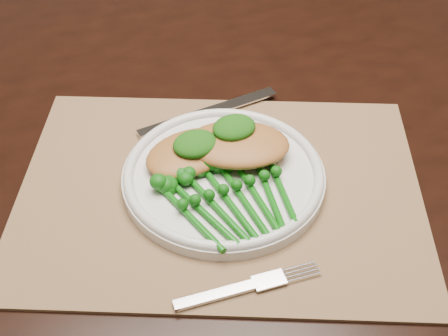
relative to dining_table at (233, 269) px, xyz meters
name	(u,v)px	position (x,y,z in m)	size (l,w,h in m)	color
dining_table	(233,269)	(0.00, 0.00, 0.00)	(1.70, 1.10, 0.75)	black
placemat	(220,191)	(-0.09, -0.14, 0.38)	(0.50, 0.37, 0.00)	#816142
dinner_plate	(224,175)	(-0.08, -0.13, 0.39)	(0.26, 0.26, 0.02)	silver
knife	(195,116)	(-0.06, 0.00, 0.38)	(0.22, 0.02, 0.01)	silver
fork	(258,284)	(-0.12, -0.29, 0.38)	(0.17, 0.04, 0.01)	silver
chicken_fillet_left	(189,152)	(-0.11, -0.08, 0.40)	(0.12, 0.08, 0.02)	#B07033
chicken_fillet_right	(238,144)	(-0.05, -0.10, 0.41)	(0.13, 0.09, 0.03)	#B07033
pesto_dollop_left	(195,144)	(-0.10, -0.09, 0.42)	(0.06, 0.05, 0.02)	#0F4109
pesto_dollop_right	(234,127)	(-0.05, -0.09, 0.43)	(0.06, 0.05, 0.02)	#0F4109
broccolini_bundle	(237,202)	(-0.09, -0.18, 0.40)	(0.14, 0.16, 0.04)	#0C590B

